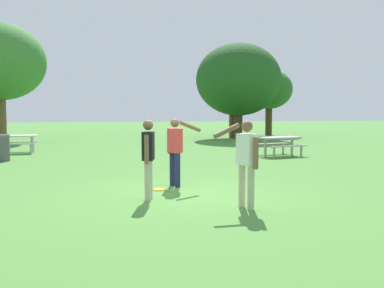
% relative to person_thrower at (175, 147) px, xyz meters
% --- Properties ---
extents(ground_plane, '(120.00, 120.00, 0.00)m').
position_rel_person_thrower_xyz_m(ground_plane, '(-0.04, -0.89, -0.96)').
color(ground_plane, '#4C8438').
extents(person_thrower, '(0.80, 0.58, 1.64)m').
position_rel_person_thrower_xyz_m(person_thrower, '(0.00, 0.00, 0.00)').
color(person_thrower, '#1E234C').
rests_on(person_thrower, ground).
extents(person_catcher, '(0.80, 0.58, 1.64)m').
position_rel_person_thrower_xyz_m(person_catcher, '(0.92, -2.52, 0.00)').
color(person_catcher, '#B7AD93').
rests_on(person_catcher, ground).
extents(person_bystander, '(0.30, 0.60, 1.64)m').
position_rel_person_thrower_xyz_m(person_bystander, '(-0.78, -1.38, -0.02)').
color(person_bystander, '#B7AD93').
rests_on(person_bystander, ground).
extents(frisbee, '(0.28, 0.28, 0.03)m').
position_rel_person_thrower_xyz_m(frisbee, '(-0.45, -0.40, -0.95)').
color(frisbee, yellow).
rests_on(frisbee, ground).
extents(picnic_table_near, '(1.99, 1.78, 0.77)m').
position_rel_person_thrower_xyz_m(picnic_table_near, '(5.21, 5.87, -0.40)').
color(picnic_table_near, '#B2ADA3').
rests_on(picnic_table_near, ground).
extents(picnic_table_far, '(1.81, 1.56, 0.77)m').
position_rel_person_thrower_xyz_m(picnic_table_far, '(-5.48, 9.20, -0.40)').
color(picnic_table_far, beige).
rests_on(picnic_table_far, ground).
extents(trash_can_further_along, '(0.59, 0.59, 0.96)m').
position_rel_person_thrower_xyz_m(trash_can_further_along, '(-5.36, 6.23, -0.48)').
color(trash_can_further_along, '#515156').
rests_on(trash_can_further_along, ground).
extents(tree_slender_mid, '(4.18, 4.18, 5.65)m').
position_rel_person_thrower_xyz_m(tree_slender_mid, '(6.74, 17.09, 2.88)').
color(tree_slender_mid, brown).
rests_on(tree_slender_mid, ground).
extents(tree_back_left, '(5.56, 5.56, 6.22)m').
position_rel_person_thrower_xyz_m(tree_back_left, '(6.88, 16.41, 2.88)').
color(tree_back_left, '#4C3823').
rests_on(tree_back_left, ground).
extents(tree_back_right, '(3.42, 3.42, 4.86)m').
position_rel_person_thrower_xyz_m(tree_back_right, '(10.22, 19.34, 2.41)').
color(tree_back_right, '#4C3823').
rests_on(tree_back_right, ground).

